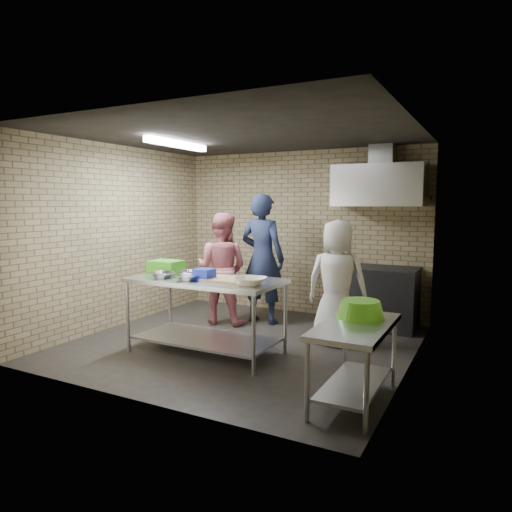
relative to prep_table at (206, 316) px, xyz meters
The scene contains 25 objects.
floor 0.73m from the prep_table, 67.46° to the left, with size 4.20×4.20×0.00m, color black.
ceiling 2.30m from the prep_table, 67.46° to the left, with size 4.20×4.20×0.00m, color black.
back_wall 2.68m from the prep_table, 85.07° to the left, with size 4.20×0.06×2.70m, color #97835E.
front_wall 1.73m from the prep_table, 81.61° to the right, with size 4.20×0.06×2.70m, color #97835E.
left_wall 2.14m from the prep_table, 164.44° to the left, with size 0.06×4.00×2.70m, color #97835E.
right_wall 2.54m from the prep_table, 12.74° to the left, with size 0.06×4.00×2.70m, color #97835E.
prep_table is the anchor object (origin of this frame).
side_counter 2.10m from the prep_table, 15.93° to the right, with size 0.60×1.20×0.75m, color silver.
stove 2.68m from the prep_table, 54.21° to the left, with size 1.20×0.70×0.90m, color black.
range_hood 3.17m from the prep_table, 54.82° to the left, with size 1.30×0.60×0.60m, color silver.
hood_duct 3.53m from the prep_table, 56.56° to the left, with size 0.35×0.30×0.30m, color #A5A8AD.
wall_shelf 3.38m from the prep_table, 52.27° to the left, with size 0.80×0.20×0.04m, color #3F2B19.
fluorescent_fixture 2.37m from the prep_table, 146.18° to the left, with size 0.10×1.25×0.08m, color white.
green_crate 0.90m from the prep_table, behind, with size 0.41×0.31×0.17m, color green.
blue_tub 0.54m from the prep_table, 63.43° to the right, with size 0.21×0.21×0.13m, color #1C32D2.
cutting_board 0.60m from the prep_table, ahead, with size 0.57×0.43×0.03m, color #D4B77A.
mixing_bowl_a 0.74m from the prep_table, 158.20° to the right, with size 0.29×0.29×0.07m, color #A9AAB0.
mixing_bowl_b 0.59m from the prep_table, behind, with size 0.22×0.22×0.07m, color silver.
mixing_bowl_c 0.55m from the prep_table, 114.44° to the right, with size 0.27×0.27×0.07m, color #AFB3B6.
ceramic_bowl 0.88m from the prep_table, 12.09° to the right, with size 0.36×0.36×0.09m, color beige.
green_basin 2.06m from the prep_table, ahead, with size 0.46×0.46×0.17m, color #59C626, non-canonical shape.
bottle_green 3.51m from the prep_table, 50.11° to the left, with size 0.06×0.06×0.15m, color green.
man_navy 1.72m from the prep_table, 91.58° to the left, with size 0.73×0.48×1.99m, color black.
woman_pink 1.49m from the prep_table, 113.90° to the left, with size 0.83×0.64×1.70m, color #C1666E.
woman_white 1.75m from the prep_table, 39.99° to the left, with size 0.80×0.52×1.64m, color silver.
Camera 1 is at (2.89, -5.17, 1.85)m, focal length 32.39 mm.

